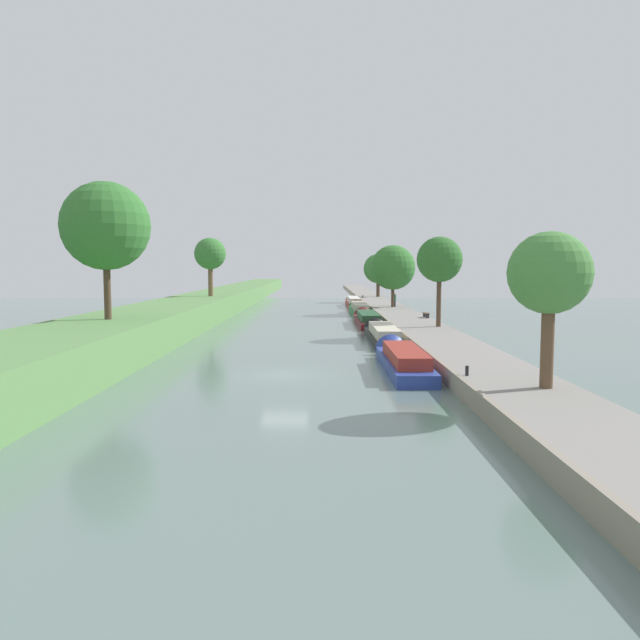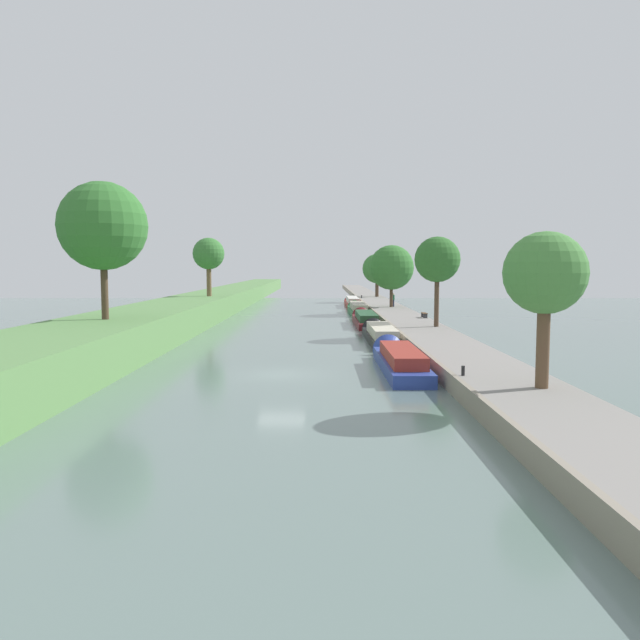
{
  "view_description": "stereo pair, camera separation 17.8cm",
  "coord_description": "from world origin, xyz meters",
  "px_view_note": "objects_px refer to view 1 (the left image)",
  "views": [
    {
      "loc": [
        1.9,
        -32.69,
        5.81
      ],
      "look_at": [
        1.97,
        22.24,
        1.0
      ],
      "focal_mm": 34.54,
      "sensor_mm": 36.0,
      "label": 1
    },
    {
      "loc": [
        2.08,
        -32.69,
        5.81
      ],
      "look_at": [
        1.97,
        22.24,
        1.0
      ],
      "focal_mm": 34.54,
      "sensor_mm": 36.0,
      "label": 2
    }
  ],
  "objects_px": {
    "narrowboat_maroon": "(366,319)",
    "narrowboat_blue": "(401,359)",
    "mooring_bollard_far": "(362,297)",
    "park_bench": "(425,314)",
    "narrowboat_green": "(358,309)",
    "narrowboat_red": "(352,302)",
    "person_walking": "(394,300)",
    "mooring_bollard_near": "(466,371)",
    "narrowboat_black": "(381,334)"
  },
  "relations": [
    {
      "from": "narrowboat_maroon",
      "to": "narrowboat_blue",
      "type": "bearing_deg",
      "value": -90.1
    },
    {
      "from": "mooring_bollard_far",
      "to": "park_bench",
      "type": "xyz_separation_m",
      "value": [
        3.57,
        -36.57,
        0.12
      ]
    },
    {
      "from": "narrowboat_green",
      "to": "narrowboat_red",
      "type": "height_order",
      "value": "narrowboat_green"
    },
    {
      "from": "narrowboat_green",
      "to": "narrowboat_red",
      "type": "xyz_separation_m",
      "value": [
        0.06,
        13.95,
        0.0
      ]
    },
    {
      "from": "narrowboat_green",
      "to": "mooring_bollard_far",
      "type": "xyz_separation_m",
      "value": [
        1.88,
        20.11,
        0.53
      ]
    },
    {
      "from": "person_walking",
      "to": "mooring_bollard_far",
      "type": "height_order",
      "value": "person_walking"
    },
    {
      "from": "narrowboat_blue",
      "to": "narrowboat_green",
      "type": "xyz_separation_m",
      "value": [
        0.13,
        40.87,
        0.02
      ]
    },
    {
      "from": "narrowboat_maroon",
      "to": "mooring_bollard_far",
      "type": "distance_m",
      "value": 34.19
    },
    {
      "from": "person_walking",
      "to": "narrowboat_red",
      "type": "bearing_deg",
      "value": 106.7
    },
    {
      "from": "narrowboat_maroon",
      "to": "mooring_bollard_near",
      "type": "bearing_deg",
      "value": -86.69
    },
    {
      "from": "narrowboat_red",
      "to": "mooring_bollard_far",
      "type": "xyz_separation_m",
      "value": [
        1.82,
        6.16,
        0.53
      ]
    },
    {
      "from": "narrowboat_green",
      "to": "mooring_bollard_near",
      "type": "bearing_deg",
      "value": -87.76
    },
    {
      "from": "narrowboat_maroon",
      "to": "narrowboat_green",
      "type": "distance_m",
      "value": 14.02
    },
    {
      "from": "narrowboat_red",
      "to": "person_walking",
      "type": "distance_m",
      "value": 15.02
    },
    {
      "from": "narrowboat_blue",
      "to": "mooring_bollard_far",
      "type": "relative_size",
      "value": 26.15
    },
    {
      "from": "park_bench",
      "to": "narrowboat_green",
      "type": "bearing_deg",
      "value": 108.31
    },
    {
      "from": "narrowboat_blue",
      "to": "narrowboat_maroon",
      "type": "relative_size",
      "value": 0.9
    },
    {
      "from": "narrowboat_red",
      "to": "park_bench",
      "type": "xyz_separation_m",
      "value": [
        5.39,
        -30.41,
        0.65
      ]
    },
    {
      "from": "person_walking",
      "to": "park_bench",
      "type": "xyz_separation_m",
      "value": [
        1.08,
        -16.07,
        -0.53
      ]
    },
    {
      "from": "narrowboat_red",
      "to": "narrowboat_black",
      "type": "bearing_deg",
      "value": -89.97
    },
    {
      "from": "person_walking",
      "to": "park_bench",
      "type": "relative_size",
      "value": 1.11
    },
    {
      "from": "narrowboat_red",
      "to": "person_walking",
      "type": "relative_size",
      "value": 8.48
    },
    {
      "from": "narrowboat_blue",
      "to": "mooring_bollard_near",
      "type": "relative_size",
      "value": 26.15
    },
    {
      "from": "narrowboat_red",
      "to": "mooring_bollard_near",
      "type": "bearing_deg",
      "value": -88.32
    },
    {
      "from": "mooring_bollard_near",
      "to": "park_bench",
      "type": "xyz_separation_m",
      "value": [
        3.57,
        31.51,
        0.12
      ]
    },
    {
      "from": "narrowboat_maroon",
      "to": "park_bench",
      "type": "distance_m",
      "value": 6.08
    },
    {
      "from": "narrowboat_green",
      "to": "person_walking",
      "type": "xyz_separation_m",
      "value": [
        4.36,
        -0.39,
        1.18
      ]
    },
    {
      "from": "narrowboat_maroon",
      "to": "person_walking",
      "type": "relative_size",
      "value": 7.9
    },
    {
      "from": "narrowboat_green",
      "to": "mooring_bollard_near",
      "type": "distance_m",
      "value": 48.01
    },
    {
      "from": "narrowboat_blue",
      "to": "narrowboat_green",
      "type": "bearing_deg",
      "value": 89.82
    },
    {
      "from": "narrowboat_black",
      "to": "narrowboat_maroon",
      "type": "height_order",
      "value": "narrowboat_maroon"
    },
    {
      "from": "mooring_bollard_near",
      "to": "mooring_bollard_far",
      "type": "bearing_deg",
      "value": 90.0
    },
    {
      "from": "narrowboat_black",
      "to": "narrowboat_green",
      "type": "xyz_separation_m",
      "value": [
        -0.08,
        27.63,
        0.05
      ]
    },
    {
      "from": "narrowboat_green",
      "to": "person_walking",
      "type": "bearing_deg",
      "value": -5.13
    },
    {
      "from": "narrowboat_blue",
      "to": "mooring_bollard_far",
      "type": "height_order",
      "value": "narrowboat_blue"
    },
    {
      "from": "narrowboat_green",
      "to": "person_walking",
      "type": "relative_size",
      "value": 8.11
    },
    {
      "from": "narrowboat_black",
      "to": "narrowboat_green",
      "type": "relative_size",
      "value": 0.95
    },
    {
      "from": "narrowboat_black",
      "to": "park_bench",
      "type": "height_order",
      "value": "park_bench"
    },
    {
      "from": "narrowboat_red",
      "to": "person_walking",
      "type": "height_order",
      "value": "person_walking"
    },
    {
      "from": "person_walking",
      "to": "mooring_bollard_near",
      "type": "distance_m",
      "value": 47.65
    },
    {
      "from": "narrowboat_black",
      "to": "narrowboat_maroon",
      "type": "bearing_deg",
      "value": 90.69
    },
    {
      "from": "narrowboat_maroon",
      "to": "narrowboat_black",
      "type": "bearing_deg",
      "value": -89.31
    },
    {
      "from": "narrowboat_red",
      "to": "person_walking",
      "type": "bearing_deg",
      "value": -73.3
    },
    {
      "from": "mooring_bollard_near",
      "to": "park_bench",
      "type": "height_order",
      "value": "park_bench"
    },
    {
      "from": "person_walking",
      "to": "park_bench",
      "type": "distance_m",
      "value": 16.11
    },
    {
      "from": "person_walking",
      "to": "narrowboat_maroon",
      "type": "bearing_deg",
      "value": -108.07
    },
    {
      "from": "narrowboat_blue",
      "to": "narrowboat_black",
      "type": "bearing_deg",
      "value": 89.1
    },
    {
      "from": "mooring_bollard_near",
      "to": "narrowboat_black",
      "type": "bearing_deg",
      "value": 95.05
    },
    {
      "from": "narrowboat_blue",
      "to": "narrowboat_black",
      "type": "xyz_separation_m",
      "value": [
        0.21,
        13.24,
        -0.02
      ]
    },
    {
      "from": "person_walking",
      "to": "mooring_bollard_far",
      "type": "bearing_deg",
      "value": 96.91
    }
  ]
}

